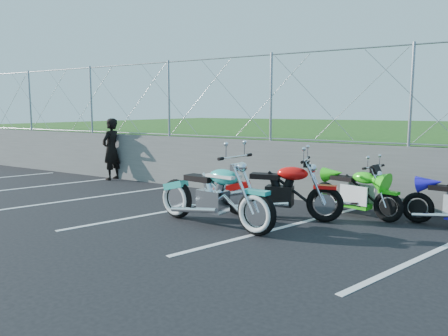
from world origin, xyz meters
The scene contains 9 objects.
ground centered at (0.00, 0.00, 0.00)m, with size 90.00×90.00×0.00m, color black.
retaining_wall centered at (0.00, 3.50, 0.65)m, with size 30.00×0.22×1.30m, color #61615D.
grass_field centered at (0.00, 13.50, 0.65)m, with size 30.00×20.00×1.30m, color #1F4C14.
chain_link_fence centered at (0.00, 3.50, 2.30)m, with size 28.00×0.03×2.00m.
parking_lines centered at (1.20, 1.00, 0.00)m, with size 18.29×4.31×0.01m.
cruiser_turquoise centered at (1.40, 0.53, 0.51)m, with size 2.55×0.80×1.27m.
naked_orange centered at (2.16, 1.65, 0.49)m, with size 2.25×0.79×1.14m.
sportbike_green centered at (3.27, 2.59, 0.43)m, with size 1.87×0.74×0.99m.
person_standing centered at (-3.91, 3.20, 0.88)m, with size 0.64×0.42×1.76m, color black.
Camera 1 is at (5.45, -5.66, 2.04)m, focal length 35.00 mm.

